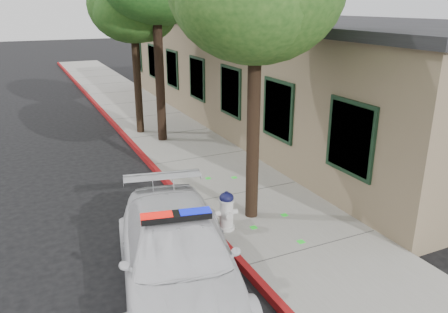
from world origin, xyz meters
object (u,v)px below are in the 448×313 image
(clapboard_building, at_px, (287,72))
(police_car, at_px, (178,256))
(street_tree_far, at_px, (134,8))
(fire_hydrant, at_px, (227,210))

(clapboard_building, distance_m, police_car, 12.08)
(clapboard_building, relative_size, police_car, 4.11)
(street_tree_far, bearing_deg, police_car, -101.69)
(street_tree_far, bearing_deg, clapboard_building, -6.40)
(clapboard_building, bearing_deg, street_tree_far, 173.60)
(fire_hydrant, bearing_deg, clapboard_building, 60.14)
(clapboard_building, xyz_separation_m, fire_hydrant, (-6.34, -7.57, -1.54))
(police_car, relative_size, street_tree_far, 0.86)
(clapboard_building, height_order, police_car, clapboard_building)
(fire_hydrant, height_order, street_tree_far, street_tree_far)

